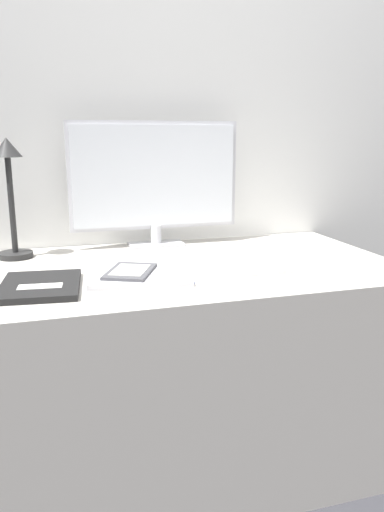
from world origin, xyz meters
TOP-DOWN VIEW (x-y plane):
  - ground_plane at (0.00, 0.00)m, footprint 10.00×10.00m
  - wall_back at (0.00, 0.58)m, footprint 3.60×0.05m
  - desk at (0.00, 0.15)m, footprint 1.40×0.80m
  - monitor at (-0.04, 0.46)m, footprint 0.65×0.11m
  - keyboard at (0.14, 0.00)m, footprint 0.28×0.12m
  - laptop at (-0.19, 0.03)m, footprint 0.33×0.27m
  - ereader at (-0.21, 0.03)m, footprint 0.19×0.22m
  - desk_lamp at (-0.55, 0.41)m, footprint 0.12×0.12m
  - notebook at (-0.47, 0.00)m, footprint 0.24×0.29m
  - pen at (-0.05, -0.02)m, footprint 0.01×0.13m

SIDE VIEW (x-z plane):
  - ground_plane at x=0.00m, z-range 0.00..0.00m
  - desk at x=0.00m, z-range 0.00..0.71m
  - pen at x=-0.05m, z-range 0.71..0.71m
  - keyboard at x=0.14m, z-range 0.71..0.72m
  - notebook at x=-0.47m, z-range 0.70..0.72m
  - laptop at x=-0.19m, z-range 0.71..0.72m
  - ereader at x=-0.21m, z-range 0.72..0.73m
  - desk_lamp at x=-0.55m, z-range 0.75..1.17m
  - monitor at x=-0.04m, z-range 0.72..1.20m
  - wall_back at x=0.00m, z-range 0.00..2.40m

